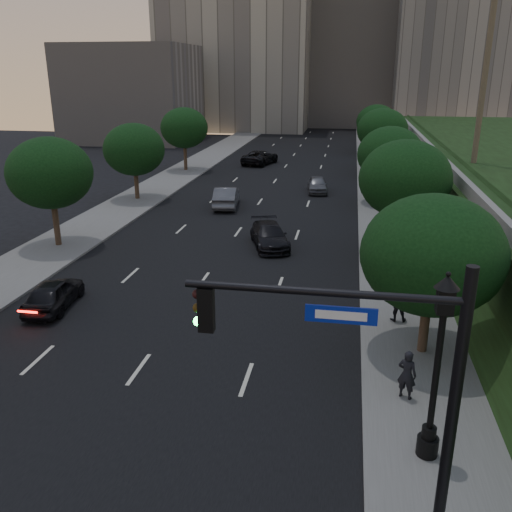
% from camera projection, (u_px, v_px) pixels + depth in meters
% --- Properties ---
extents(ground, '(160.00, 160.00, 0.00)m').
position_uv_depth(ground, '(72.00, 462.00, 15.08)').
color(ground, black).
rests_on(ground, ground).
extents(road_surface, '(16.00, 140.00, 0.02)m').
position_uv_depth(road_surface, '(256.00, 208.00, 43.03)').
color(road_surface, black).
rests_on(road_surface, ground).
extents(sidewalk_right, '(4.50, 140.00, 0.15)m').
position_uv_depth(sidewalk_right, '(388.00, 212.00, 41.35)').
color(sidewalk_right, slate).
rests_on(sidewalk_right, ground).
extents(sidewalk_left, '(4.50, 140.00, 0.15)m').
position_uv_depth(sidewalk_left, '(134.00, 202.00, 44.66)').
color(sidewalk_left, slate).
rests_on(sidewalk_left, ground).
extents(parapet_wall, '(0.35, 90.00, 0.70)m').
position_uv_depth(parapet_wall, '(442.00, 161.00, 37.58)').
color(parapet_wall, slate).
rests_on(parapet_wall, embankment).
extents(office_block_left, '(26.00, 20.00, 32.00)m').
position_uv_depth(office_block_left, '(238.00, 37.00, 97.87)').
color(office_block_left, '#9A9786').
rests_on(office_block_left, ground).
extents(office_block_mid, '(22.00, 18.00, 26.00)m').
position_uv_depth(office_block_mid, '(350.00, 56.00, 104.94)').
color(office_block_mid, '#9E9890').
rests_on(office_block_mid, ground).
extents(office_block_right, '(20.00, 22.00, 36.00)m').
position_uv_depth(office_block_right, '(455.00, 24.00, 94.82)').
color(office_block_right, gray).
rests_on(office_block_right, ground).
extents(office_block_filler, '(18.00, 16.00, 14.00)m').
position_uv_depth(office_block_filler, '(132.00, 94.00, 82.23)').
color(office_block_filler, '#9E9890').
rests_on(office_block_filler, ground).
extents(tree_right_a, '(5.20, 5.20, 6.24)m').
position_uv_depth(tree_right_a, '(432.00, 255.00, 19.56)').
color(tree_right_a, '#38281C').
rests_on(tree_right_a, ground).
extents(tree_right_b, '(5.20, 5.20, 6.74)m').
position_uv_depth(tree_right_b, '(405.00, 179.00, 30.59)').
color(tree_right_b, '#38281C').
rests_on(tree_right_b, ground).
extents(tree_right_c, '(5.20, 5.20, 6.24)m').
position_uv_depth(tree_right_c, '(390.00, 155.00, 42.86)').
color(tree_right_c, '#38281C').
rests_on(tree_right_c, ground).
extents(tree_right_d, '(5.20, 5.20, 6.74)m').
position_uv_depth(tree_right_d, '(382.00, 130.00, 55.75)').
color(tree_right_d, '#38281C').
rests_on(tree_right_d, ground).
extents(tree_right_e, '(5.20, 5.20, 6.24)m').
position_uv_depth(tree_right_e, '(377.00, 122.00, 69.88)').
color(tree_right_e, '#38281C').
rests_on(tree_right_e, ground).
extents(tree_left_b, '(5.00, 5.00, 6.71)m').
position_uv_depth(tree_left_b, '(50.00, 173.00, 32.03)').
color(tree_left_b, '#38281C').
rests_on(tree_left_b, ground).
extents(tree_left_c, '(5.00, 5.00, 6.34)m').
position_uv_depth(tree_left_c, '(134.00, 150.00, 44.26)').
color(tree_left_c, '#38281C').
rests_on(tree_left_c, ground).
extents(tree_left_d, '(5.00, 5.00, 6.71)m').
position_uv_depth(tree_left_d, '(184.00, 128.00, 57.19)').
color(tree_left_d, '#38281C').
rests_on(tree_left_d, ground).
extents(traffic_signal_mast, '(5.68, 0.56, 7.00)m').
position_uv_depth(traffic_signal_mast, '(396.00, 417.00, 11.00)').
color(traffic_signal_mast, black).
rests_on(traffic_signal_mast, ground).
extents(street_lamp, '(0.64, 0.64, 5.62)m').
position_uv_depth(street_lamp, '(436.00, 377.00, 14.37)').
color(street_lamp, black).
rests_on(street_lamp, ground).
extents(sedan_near_left, '(2.08, 4.24, 1.39)m').
position_uv_depth(sedan_near_left, '(54.00, 294.00, 24.67)').
color(sedan_near_left, black).
rests_on(sedan_near_left, ground).
extents(sedan_mid_left, '(2.36, 5.15, 1.64)m').
position_uv_depth(sedan_mid_left, '(226.00, 197.00, 42.99)').
color(sedan_mid_left, '#54565C').
rests_on(sedan_mid_left, ground).
extents(sedan_far_left, '(4.08, 6.29, 1.61)m').
position_uv_depth(sedan_far_left, '(260.00, 157.00, 62.68)').
color(sedan_far_left, black).
rests_on(sedan_far_left, ground).
extents(sedan_near_right, '(3.36, 5.21, 1.41)m').
position_uv_depth(sedan_near_right, '(269.00, 236.00, 33.31)').
color(sedan_near_right, black).
rests_on(sedan_near_right, ground).
extents(sedan_far_right, '(2.13, 4.33, 1.42)m').
position_uv_depth(sedan_far_right, '(317.00, 184.00, 48.23)').
color(sedan_far_right, slate).
rests_on(sedan_far_right, ground).
extents(pedestrian_a, '(0.73, 0.63, 1.71)m').
position_uv_depth(pedestrian_a, '(407.00, 374.00, 17.55)').
color(pedestrian_a, black).
rests_on(pedestrian_a, sidewalk_right).
extents(pedestrian_b, '(0.87, 0.69, 1.77)m').
position_uv_depth(pedestrian_b, '(397.00, 301.00, 23.05)').
color(pedestrian_b, black).
rests_on(pedestrian_b, sidewalk_right).
extents(pedestrian_c, '(1.21, 0.74, 1.93)m').
position_uv_depth(pedestrian_c, '(417.00, 278.00, 25.38)').
color(pedestrian_c, black).
rests_on(pedestrian_c, sidewalk_right).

